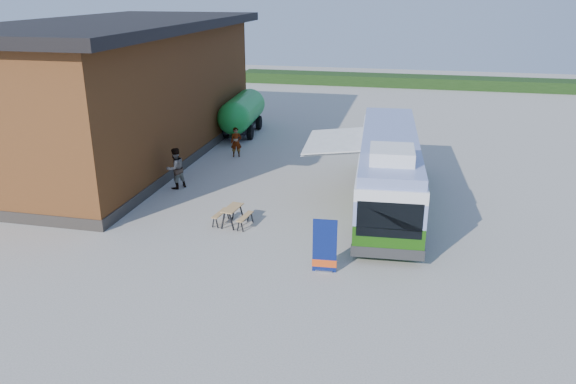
% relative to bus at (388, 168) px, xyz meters
% --- Properties ---
extents(ground, '(100.00, 100.00, 0.00)m').
position_rel_bus_xyz_m(ground, '(-4.30, -5.36, -1.75)').
color(ground, '#BCB7AD').
rests_on(ground, ground).
extents(barn, '(9.60, 21.20, 7.50)m').
position_rel_bus_xyz_m(barn, '(-14.80, 4.64, 1.84)').
color(barn, brown).
rests_on(barn, ground).
extents(hedge, '(40.00, 3.00, 1.00)m').
position_rel_bus_xyz_m(hedge, '(3.70, 32.64, -1.25)').
color(hedge, '#264419').
rests_on(hedge, ground).
extents(bus, '(3.26, 12.06, 3.66)m').
position_rel_bus_xyz_m(bus, '(0.00, 0.00, 0.00)').
color(bus, '#2C5F0F').
rests_on(bus, ground).
extents(awning, '(2.93, 4.42, 0.52)m').
position_rel_bus_xyz_m(awning, '(-2.18, 0.34, 0.92)').
color(awning, white).
rests_on(awning, ground).
extents(banner, '(0.84, 0.22, 1.93)m').
position_rel_bus_xyz_m(banner, '(-1.70, -6.70, -0.96)').
color(banner, navy).
rests_on(banner, ground).
extents(picnic_table, '(1.49, 1.36, 0.77)m').
position_rel_bus_xyz_m(picnic_table, '(-5.97, -3.57, -1.17)').
color(picnic_table, tan).
rests_on(picnic_table, ground).
extents(person_a, '(0.72, 0.58, 1.70)m').
position_rel_bus_xyz_m(person_a, '(-8.79, 5.85, -0.90)').
color(person_a, '#999999').
rests_on(person_a, ground).
extents(person_b, '(1.17, 1.22, 1.99)m').
position_rel_bus_xyz_m(person_b, '(-10.00, 0.11, -0.75)').
color(person_b, '#999999').
rests_on(person_b, ground).
extents(slurry_tanker, '(2.37, 6.96, 2.57)m').
position_rel_bus_xyz_m(slurry_tanker, '(-10.00, 11.03, -0.27)').
color(slurry_tanker, green).
rests_on(slurry_tanker, ground).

